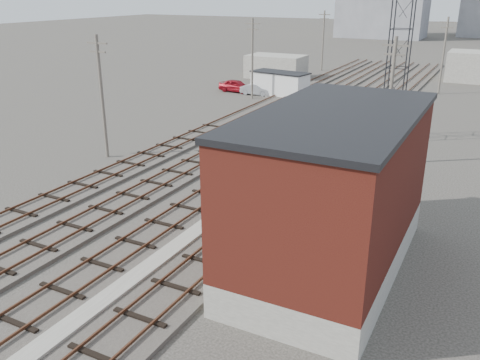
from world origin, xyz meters
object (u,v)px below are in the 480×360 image
Objects in this scene: car_red at (236,86)px; car_grey at (279,86)px; site_trailer at (280,84)px; car_silver at (256,90)px; signal_mast at (247,208)px; switch_stand at (267,146)px.

car_red is 0.87× the size of car_grey.
car_red is at bearing -169.49° from site_trailer.
car_red is 1.15× the size of car_silver.
car_silver is at bearing 114.91° from signal_mast.
car_grey is (-15.04, 38.93, -1.67)m from signal_mast.
car_grey is at bearing 125.11° from site_trailer.
signal_mast is at bearing -59.38° from site_trailer.
switch_stand is 0.16× the size of site_trailer.
car_grey is at bearing -57.84° from car_red.
switch_stand is at bearing -137.74° from car_grey.
car_red is at bearing 138.82° from car_grey.
signal_mast is 39.11m from site_trailer.
signal_mast reaches higher than car_grey.
signal_mast is 41.50m from car_red.
signal_mast is at bearing -147.09° from car_red.
site_trailer is 1.62× the size of car_red.
car_silver is at bearing -95.78° from car_red.
site_trailer is at bearing -133.54° from car_grey.
signal_mast is 39.63m from car_silver.
site_trailer is 2.95m from car_silver.
site_trailer is (-8.03, 21.31, 0.89)m from switch_stand.
signal_mast is 1.05× the size of car_silver.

